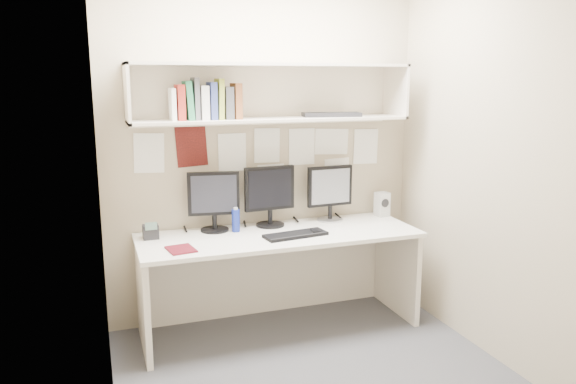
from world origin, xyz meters
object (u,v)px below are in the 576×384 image
object	(u,v)px
monitor_right	(330,191)
speaker	(382,204)
monitor_left	(214,199)
monitor_center	(270,193)
keyboard	(296,235)
desk	(279,281)
maroon_notebook	(181,249)
desk_phone	(151,232)

from	to	relation	value
monitor_right	speaker	bearing A→B (deg)	-4.23
monitor_right	speaker	xyz separation A→B (m)	(0.45, -0.01, -0.14)
speaker	monitor_left	bearing A→B (deg)	173.07
monitor_center	keyboard	size ratio (longest dim) A/B	1.00
keyboard	monitor_right	bearing A→B (deg)	32.18
desk	keyboard	xyz separation A→B (m)	(0.08, -0.12, 0.37)
monitor_right	speaker	distance (m)	0.47
keyboard	maroon_notebook	world-z (taller)	keyboard
desk	monitor_left	world-z (taller)	monitor_left
keyboard	desk_phone	xyz separation A→B (m)	(-0.96, 0.28, 0.04)
desk_phone	monitor_center	bearing A→B (deg)	3.87
desk	monitor_center	bearing A→B (deg)	90.38
desk	desk_phone	bearing A→B (deg)	170.13
monitor_center	monitor_left	bearing A→B (deg)	175.98
desk	maroon_notebook	world-z (taller)	maroon_notebook
monitor_right	keyboard	bearing A→B (deg)	-142.98
monitor_left	desk_phone	xyz separation A→B (m)	(-0.46, -0.07, -0.19)
monitor_left	speaker	xyz separation A→B (m)	(1.36, -0.01, -0.14)
monitor_left	keyboard	size ratio (longest dim) A/B	0.96
desk	speaker	distance (m)	1.07
speaker	desk_phone	size ratio (longest dim) A/B	1.51
monitor_right	maroon_notebook	bearing A→B (deg)	-164.73
desk	monitor_left	size ratio (longest dim) A/B	4.63
desk_phone	keyboard	bearing A→B (deg)	-16.35
maroon_notebook	speaker	bearing A→B (deg)	4.30
desk_phone	maroon_notebook	bearing A→B (deg)	-65.49
maroon_notebook	desk	bearing A→B (deg)	5.03
speaker	monitor_center	bearing A→B (deg)	172.87
monitor_left	speaker	world-z (taller)	monitor_left
monitor_left	speaker	distance (m)	1.37
keyboard	maroon_notebook	bearing A→B (deg)	176.35
monitor_right	desk_phone	xyz separation A→B (m)	(-1.37, -0.07, -0.19)
maroon_notebook	desk_phone	size ratio (longest dim) A/B	1.56
monitor_center	desk_phone	distance (m)	0.91
desk	speaker	bearing A→B (deg)	12.52
monitor_left	monitor_center	distance (m)	0.42
desk	desk_phone	world-z (taller)	desk_phone
keyboard	speaker	size ratio (longest dim) A/B	2.33
monitor_left	desk_phone	size ratio (longest dim) A/B	3.38
monitor_right	speaker	world-z (taller)	monitor_right
maroon_notebook	desk_phone	xyz separation A→B (m)	(-0.15, 0.33, 0.04)
monitor_left	monitor_right	bearing A→B (deg)	8.55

